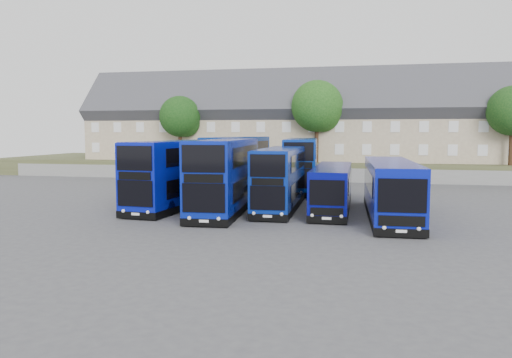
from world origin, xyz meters
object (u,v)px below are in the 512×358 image
Objects in this scene: coach_east_a at (332,189)px; tree_mid at (318,108)px; dd_front_left at (178,175)px; dd_front_mid at (225,176)px; tree_west at (181,118)px.

tree_mid is at bearing 97.47° from coach_east_a.
dd_front_mid reaches higher than dd_front_left.
tree_west is (-18.92, 21.24, 5.55)m from coach_east_a.
tree_mid reaches higher than tree_west.
tree_west is at bearing 112.96° from dd_front_mid.
dd_front_left is at bearing -177.27° from coach_east_a.
dd_front_left is 1.32× the size of tree_mid.
tree_mid is at bearing 74.93° from dd_front_left.
dd_front_left is 11.12m from coach_east_a.
dd_front_mid reaches higher than coach_east_a.
coach_east_a is 1.47× the size of tree_west.
tree_mid is at bearing 75.81° from dd_front_mid.
dd_front_mid is 24.64m from tree_mid.
tree_west is at bearing 114.81° from dd_front_left.
tree_mid reaches higher than dd_front_mid.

